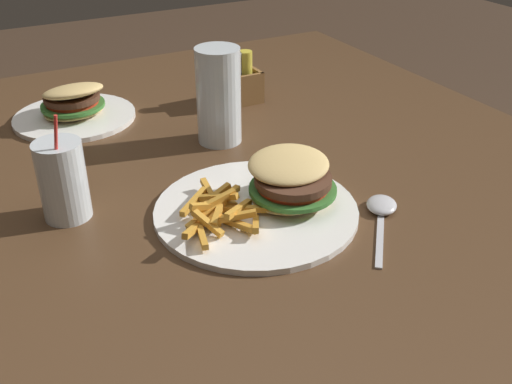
{
  "coord_description": "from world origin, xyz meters",
  "views": [
    {
      "loc": [
        -0.36,
        -0.85,
        1.21
      ],
      "look_at": [
        0.01,
        -0.15,
        0.75
      ],
      "focal_mm": 42.0,
      "sensor_mm": 36.0,
      "label": 1
    }
  ],
  "objects_px": {
    "juice_glass": "(63,184)",
    "condiment_caddy": "(234,83)",
    "spoon": "(381,208)",
    "meal_plate_near": "(271,196)",
    "beer_glass": "(219,98)",
    "meal_plate_far": "(74,107)"
  },
  "relations": [
    {
      "from": "juice_glass",
      "to": "spoon",
      "type": "bearing_deg",
      "value": -26.69
    },
    {
      "from": "condiment_caddy",
      "to": "spoon",
      "type": "bearing_deg",
      "value": -90.25
    },
    {
      "from": "spoon",
      "to": "condiment_caddy",
      "type": "xyz_separation_m",
      "value": [
        0.0,
        0.52,
        0.04
      ]
    },
    {
      "from": "spoon",
      "to": "meal_plate_near",
      "type": "bearing_deg",
      "value": 99.59
    },
    {
      "from": "spoon",
      "to": "meal_plate_far",
      "type": "height_order",
      "value": "meal_plate_far"
    },
    {
      "from": "beer_glass",
      "to": "meal_plate_far",
      "type": "distance_m",
      "value": 0.33
    },
    {
      "from": "beer_glass",
      "to": "juice_glass",
      "type": "distance_m",
      "value": 0.35
    },
    {
      "from": "beer_glass",
      "to": "condiment_caddy",
      "type": "relative_size",
      "value": 1.63
    },
    {
      "from": "beer_glass",
      "to": "meal_plate_far",
      "type": "relative_size",
      "value": 0.73
    },
    {
      "from": "meal_plate_near",
      "to": "beer_glass",
      "type": "height_order",
      "value": "beer_glass"
    },
    {
      "from": "beer_glass",
      "to": "juice_glass",
      "type": "xyz_separation_m",
      "value": [
        -0.32,
        -0.14,
        -0.03
      ]
    },
    {
      "from": "juice_glass",
      "to": "condiment_caddy",
      "type": "relative_size",
      "value": 1.57
    },
    {
      "from": "beer_glass",
      "to": "juice_glass",
      "type": "relative_size",
      "value": 1.04
    },
    {
      "from": "meal_plate_near",
      "to": "juice_glass",
      "type": "relative_size",
      "value": 1.8
    },
    {
      "from": "meal_plate_near",
      "to": "beer_glass",
      "type": "bearing_deg",
      "value": 81.97
    },
    {
      "from": "juice_glass",
      "to": "condiment_caddy",
      "type": "xyz_separation_m",
      "value": [
        0.44,
        0.3,
        -0.01
      ]
    },
    {
      "from": "beer_glass",
      "to": "meal_plate_far",
      "type": "height_order",
      "value": "beer_glass"
    },
    {
      "from": "juice_glass",
      "to": "spoon",
      "type": "height_order",
      "value": "juice_glass"
    },
    {
      "from": "beer_glass",
      "to": "condiment_caddy",
      "type": "height_order",
      "value": "beer_glass"
    },
    {
      "from": "meal_plate_near",
      "to": "condiment_caddy",
      "type": "height_order",
      "value": "condiment_caddy"
    },
    {
      "from": "juice_glass",
      "to": "condiment_caddy",
      "type": "height_order",
      "value": "juice_glass"
    },
    {
      "from": "meal_plate_near",
      "to": "beer_glass",
      "type": "relative_size",
      "value": 1.74
    }
  ]
}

